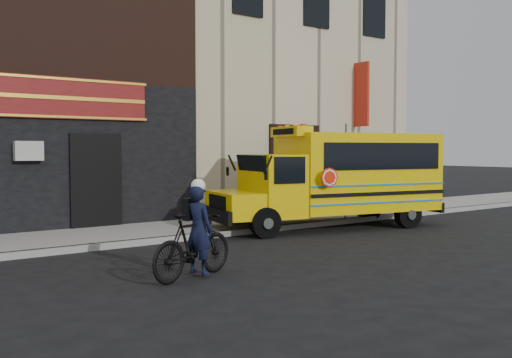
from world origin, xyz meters
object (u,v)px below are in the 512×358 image
at_px(cyclist, 198,232).
at_px(school_bus, 339,176).
at_px(sign_pole, 346,168).
at_px(bicycle, 193,245).

bearing_deg(cyclist, school_bus, -83.06).
bearing_deg(cyclist, sign_pole, -82.16).
distance_m(bicycle, cyclist, 0.27).
height_order(sign_pole, cyclist, sign_pole).
xyz_separation_m(school_bus, cyclist, (-6.60, -3.21, -0.71)).
bearing_deg(school_bus, sign_pole, 33.33).
distance_m(sign_pole, bicycle, 8.57).
relative_size(sign_pole, bicycle, 1.57).
bearing_deg(sign_pole, bicycle, -153.27).
bearing_deg(bicycle, cyclist, -85.18).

